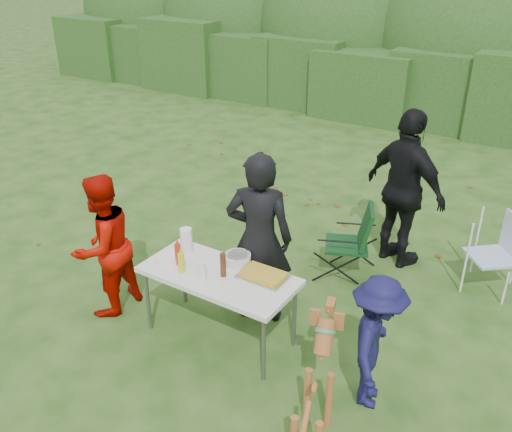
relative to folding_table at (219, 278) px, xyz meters
The scene contains 20 objects.
ground 0.73m from the folding_table, 115.35° to the left, with size 80.00×80.00×0.00m, color #1E4211.
hedge_row 8.23m from the folding_table, 90.76° to the left, with size 22.00×1.40×1.70m, color #23471C.
shrub_backdrop 9.87m from the folding_table, 90.64° to the left, with size 20.00×2.60×3.20m, color #3D6628.
folding_table is the anchor object (origin of this frame).
person_cook 0.57m from the folding_table, 75.35° to the left, with size 0.66×0.44×1.82m, color black.
person_red_jacket 1.30m from the folding_table, 169.15° to the right, with size 0.75×0.58×1.53m, color #AF0B01.
person_black_puffy 2.56m from the folding_table, 67.29° to the left, with size 1.13×0.47×1.92m, color black.
child 1.58m from the folding_table, ahead, with size 0.79×0.45×1.22m, color #13113F.
dog 1.58m from the folding_table, 27.43° to the right, with size 1.00×0.40×0.95m, color #9A592B, non-canonical shape.
camping_chair 1.84m from the folding_table, 72.07° to the left, with size 0.56×0.56×0.89m, color #0F3917, non-canonical shape.
lawn_chair 3.12m from the folding_table, 48.67° to the left, with size 0.53×0.53×0.89m, color #5C8ED9, non-canonical shape.
food_tray 0.43m from the folding_table, 22.97° to the left, with size 0.45×0.30×0.02m, color #B7B7BA.
focaccia_bread 0.44m from the folding_table, 22.97° to the left, with size 0.40×0.26×0.04m, color gold.
mustard_bottle 0.38m from the folding_table, 152.51° to the right, with size 0.06×0.06×0.20m, color #CCCE1A.
ketchup_bottle 0.46m from the folding_table, behind, with size 0.06×0.06×0.22m, color #B42C18.
beer_bottle 0.19m from the folding_table, ahead, with size 0.06×0.06×0.24m, color #47230F.
paper_towel_roll 0.56m from the folding_table, 162.55° to the left, with size 0.12×0.12×0.26m, color white.
cup_stack 0.23m from the folding_table, 112.60° to the right, with size 0.08×0.08×0.18m, color white.
pasta_bowl 0.28m from the folding_table, 78.41° to the left, with size 0.26×0.26×0.10m, color silver.
plate_stack 0.56m from the folding_table, behind, with size 0.24×0.24×0.05m, color white.
Camera 1 is at (2.74, -3.69, 3.51)m, focal length 38.00 mm.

